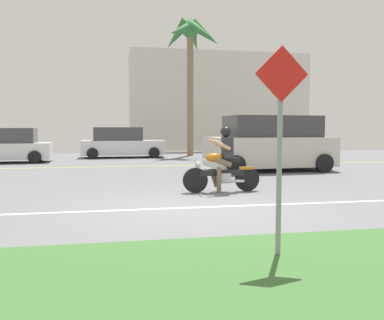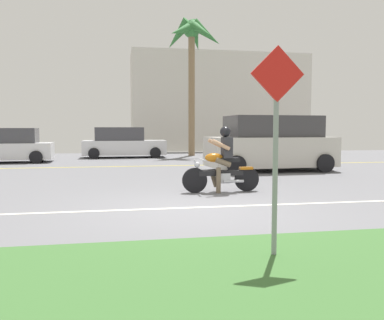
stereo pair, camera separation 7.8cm
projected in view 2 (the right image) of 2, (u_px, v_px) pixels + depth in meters
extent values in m
cube|color=slate|center=(174.00, 187.00, 10.42)|extent=(56.00, 30.00, 0.04)
cube|color=#3D6B33|center=(280.00, 297.00, 3.45)|extent=(56.00, 3.80, 0.06)
cube|color=silver|center=(194.00, 207.00, 7.53)|extent=(50.40, 0.12, 0.01)
cube|color=yellow|center=(155.00, 166.00, 16.03)|extent=(50.40, 0.12, 0.01)
cylinder|color=black|center=(195.00, 180.00, 9.28)|extent=(0.59, 0.09, 0.59)
cylinder|color=black|center=(247.00, 179.00, 9.51)|extent=(0.59, 0.09, 0.59)
cylinder|color=#B7BAC1|center=(199.00, 170.00, 9.28)|extent=(0.27, 0.05, 0.51)
cube|color=black|center=(221.00, 173.00, 9.39)|extent=(1.07, 0.11, 0.12)
cube|color=#B7BAC1|center=(223.00, 178.00, 9.40)|extent=(0.32, 0.20, 0.24)
ellipsoid|color=#B76614|center=(214.00, 158.00, 9.32)|extent=(0.43, 0.24, 0.22)
cube|color=black|center=(229.00, 160.00, 9.40)|extent=(0.47, 0.22, 0.10)
cube|color=#B76614|center=(246.00, 168.00, 9.49)|extent=(0.32, 0.16, 0.06)
cylinder|color=#B7BAC1|center=(202.00, 160.00, 9.27)|extent=(0.04, 0.61, 0.04)
sphere|color=#B7BAC1|center=(197.00, 165.00, 9.26)|extent=(0.14, 0.14, 0.14)
cylinder|color=#B7BAC1|center=(234.00, 181.00, 9.33)|extent=(0.49, 0.07, 0.07)
cube|color=#2D2D33|center=(227.00, 147.00, 9.36)|extent=(0.22, 0.32, 0.49)
sphere|color=black|center=(225.00, 132.00, 9.33)|extent=(0.26, 0.26, 0.26)
cylinder|color=brown|center=(221.00, 162.00, 9.46)|extent=(0.40, 0.13, 0.25)
cylinder|color=brown|center=(223.00, 162.00, 9.27)|extent=(0.40, 0.13, 0.25)
cylinder|color=brown|center=(218.00, 180.00, 9.24)|extent=(0.11, 0.11, 0.60)
cylinder|color=brown|center=(214.00, 180.00, 9.49)|extent=(0.20, 0.11, 0.33)
cylinder|color=tan|center=(217.00, 144.00, 9.51)|extent=(0.45, 0.09, 0.28)
cylinder|color=tan|center=(221.00, 145.00, 9.13)|extent=(0.45, 0.09, 0.28)
cube|color=beige|center=(270.00, 151.00, 14.17)|extent=(4.57, 2.15, 1.04)
cube|color=#3B3A3D|center=(273.00, 126.00, 14.12)|extent=(3.30, 1.81, 0.75)
cylinder|color=black|center=(298.00, 159.00, 15.50)|extent=(0.65, 0.25, 0.64)
cylinder|color=black|center=(219.00, 161.00, 14.78)|extent=(0.65, 0.25, 0.64)
cylinder|color=black|center=(325.00, 163.00, 13.62)|extent=(0.65, 0.25, 0.64)
cylinder|color=black|center=(236.00, 165.00, 12.90)|extent=(0.65, 0.25, 0.64)
cylinder|color=black|center=(328.00, 149.00, 14.69)|extent=(0.23, 0.59, 0.58)
cube|color=silver|center=(1.00, 151.00, 17.58)|extent=(4.45, 1.84, 0.72)
cube|color=#414147|center=(7.00, 136.00, 17.59)|extent=(2.60, 1.52, 0.67)
cylinder|color=black|center=(41.00, 155.00, 18.74)|extent=(0.57, 0.21, 0.56)
cylinder|color=black|center=(36.00, 157.00, 17.18)|extent=(0.57, 0.21, 0.56)
cube|color=silver|center=(125.00, 147.00, 20.86)|extent=(4.30, 1.64, 0.75)
cube|color=#414147|center=(120.00, 134.00, 20.75)|extent=(2.50, 1.40, 0.69)
cylinder|color=black|center=(94.00, 153.00, 19.81)|extent=(0.56, 0.18, 0.56)
cylinder|color=black|center=(155.00, 153.00, 20.38)|extent=(0.56, 0.18, 0.56)
cylinder|color=black|center=(96.00, 152.00, 21.38)|extent=(0.56, 0.18, 0.56)
cylinder|color=black|center=(153.00, 151.00, 21.95)|extent=(0.56, 0.18, 0.56)
cylinder|color=#846B4C|center=(192.00, 93.00, 22.00)|extent=(0.36, 0.36, 6.98)
sphere|color=#337538|center=(192.00, 29.00, 21.73)|extent=(0.93, 0.93, 0.93)
cone|color=#337538|center=(206.00, 34.00, 21.89)|extent=(1.89, 0.67, 1.62)
cone|color=#337538|center=(195.00, 37.00, 22.54)|extent=(1.37, 1.91, 1.75)
cone|color=#337538|center=(178.00, 35.00, 22.12)|extent=(1.79, 1.58, 1.81)
cone|color=#337538|center=(182.00, 30.00, 21.09)|extent=(1.91, 1.80, 1.27)
cone|color=#337538|center=(201.00, 30.00, 21.08)|extent=(1.46, 2.04, 1.41)
cylinder|color=gray|center=(275.00, 179.00, 4.49)|extent=(0.06, 0.06, 1.87)
cube|color=red|center=(277.00, 74.00, 4.37)|extent=(0.62, 0.03, 0.62)
cube|color=beige|center=(218.00, 103.00, 28.81)|extent=(12.55, 4.00, 6.80)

